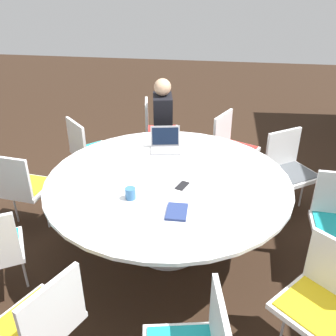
{
  "coord_description": "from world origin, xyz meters",
  "views": [
    {
      "loc": [
        2.7,
        0.39,
        2.33
      ],
      "look_at": [
        0.0,
        0.0,
        0.86
      ],
      "focal_mm": 40.0,
      "sensor_mm": 36.0,
      "label": 1
    }
  ],
  "objects_px": {
    "chair_1": "(89,148)",
    "chair_2": "(21,184)",
    "chair_0": "(157,128)",
    "chair_6": "(323,296)",
    "chair_4": "(42,320)",
    "laptop": "(165,144)",
    "chair_8": "(289,166)",
    "cell_phone": "(182,186)",
    "person_0": "(164,120)",
    "spiral_notebook": "(177,212)",
    "chair_9": "(232,144)",
    "coffee_cup": "(130,193)"
  },
  "relations": [
    {
      "from": "chair_0",
      "to": "person_0",
      "type": "relative_size",
      "value": 0.71
    },
    {
      "from": "spiral_notebook",
      "to": "coffee_cup",
      "type": "relative_size",
      "value": 2.34
    },
    {
      "from": "chair_4",
      "to": "chair_6",
      "type": "distance_m",
      "value": 1.72
    },
    {
      "from": "chair_2",
      "to": "chair_8",
      "type": "height_order",
      "value": "same"
    },
    {
      "from": "chair_0",
      "to": "chair_4",
      "type": "distance_m",
      "value": 3.01
    },
    {
      "from": "chair_2",
      "to": "coffee_cup",
      "type": "relative_size",
      "value": 9.46
    },
    {
      "from": "chair_4",
      "to": "laptop",
      "type": "distance_m",
      "value": 1.96
    },
    {
      "from": "spiral_notebook",
      "to": "person_0",
      "type": "bearing_deg",
      "value": -168.52
    },
    {
      "from": "chair_1",
      "to": "chair_6",
      "type": "bearing_deg",
      "value": 4.51
    },
    {
      "from": "laptop",
      "to": "chair_0",
      "type": "bearing_deg",
      "value": 93.36
    },
    {
      "from": "coffee_cup",
      "to": "chair_1",
      "type": "bearing_deg",
      "value": -148.26
    },
    {
      "from": "chair_2",
      "to": "chair_6",
      "type": "xyz_separation_m",
      "value": [
        1.01,
        2.54,
        0.0
      ]
    },
    {
      "from": "person_0",
      "to": "cell_phone",
      "type": "distance_m",
      "value": 1.62
    },
    {
      "from": "laptop",
      "to": "cell_phone",
      "type": "xyz_separation_m",
      "value": [
        0.67,
        0.24,
        -0.05
      ]
    },
    {
      "from": "chair_4",
      "to": "coffee_cup",
      "type": "distance_m",
      "value": 1.06
    },
    {
      "from": "chair_6",
      "to": "cell_phone",
      "type": "height_order",
      "value": "chair_6"
    },
    {
      "from": "chair_1",
      "to": "chair_2",
      "type": "relative_size",
      "value": 1.0
    },
    {
      "from": "chair_2",
      "to": "spiral_notebook",
      "type": "bearing_deg",
      "value": -13.75
    },
    {
      "from": "chair_4",
      "to": "chair_9",
      "type": "relative_size",
      "value": 1.0
    },
    {
      "from": "chair_0",
      "to": "chair_6",
      "type": "relative_size",
      "value": 1.0
    },
    {
      "from": "chair_1",
      "to": "spiral_notebook",
      "type": "relative_size",
      "value": 4.04
    },
    {
      "from": "chair_8",
      "to": "cell_phone",
      "type": "relative_size",
      "value": 5.52
    },
    {
      "from": "chair_8",
      "to": "chair_9",
      "type": "bearing_deg",
      "value": -72.24
    },
    {
      "from": "chair_0",
      "to": "coffee_cup",
      "type": "distance_m",
      "value": 2.06
    },
    {
      "from": "chair_0",
      "to": "chair_6",
      "type": "xyz_separation_m",
      "value": [
        2.59,
        1.5,
        0.0
      ]
    },
    {
      "from": "person_0",
      "to": "laptop",
      "type": "relative_size",
      "value": 3.78
    },
    {
      "from": "chair_9",
      "to": "person_0",
      "type": "xyz_separation_m",
      "value": [
        -0.15,
        -0.82,
        0.19
      ]
    },
    {
      "from": "chair_0",
      "to": "cell_phone",
      "type": "distance_m",
      "value": 1.88
    },
    {
      "from": "chair_6",
      "to": "chair_9",
      "type": "height_order",
      "value": "same"
    },
    {
      "from": "chair_2",
      "to": "spiral_notebook",
      "type": "xyz_separation_m",
      "value": [
        0.59,
        1.56,
        0.25
      ]
    },
    {
      "from": "chair_4",
      "to": "cell_phone",
      "type": "distance_m",
      "value": 1.42
    },
    {
      "from": "chair_2",
      "to": "chair_1",
      "type": "bearing_deg",
      "value": 73.59
    },
    {
      "from": "chair_6",
      "to": "chair_9",
      "type": "distance_m",
      "value": 2.29
    },
    {
      "from": "chair_0",
      "to": "spiral_notebook",
      "type": "distance_m",
      "value": 2.25
    },
    {
      "from": "chair_0",
      "to": "chair_4",
      "type": "xyz_separation_m",
      "value": [
        3.01,
        -0.16,
        0.0
      ]
    },
    {
      "from": "spiral_notebook",
      "to": "chair_4",
      "type": "bearing_deg",
      "value": -39.37
    },
    {
      "from": "chair_8",
      "to": "cell_phone",
      "type": "xyz_separation_m",
      "value": [
        0.97,
        -1.01,
        0.25
      ]
    },
    {
      "from": "chair_8",
      "to": "spiral_notebook",
      "type": "xyz_separation_m",
      "value": [
        1.35,
        -1.01,
        0.25
      ]
    },
    {
      "from": "chair_4",
      "to": "spiral_notebook",
      "type": "xyz_separation_m",
      "value": [
        -0.84,
        0.69,
        0.25
      ]
    },
    {
      "from": "chair_4",
      "to": "spiral_notebook",
      "type": "height_order",
      "value": "chair_4"
    },
    {
      "from": "chair_9",
      "to": "chair_6",
      "type": "bearing_deg",
      "value": 39.61
    },
    {
      "from": "chair_6",
      "to": "chair_9",
      "type": "bearing_deg",
      "value": -34.19
    },
    {
      "from": "chair_1",
      "to": "person_0",
      "type": "relative_size",
      "value": 0.71
    },
    {
      "from": "chair_0",
      "to": "cell_phone",
      "type": "xyz_separation_m",
      "value": [
        1.79,
        0.52,
        0.25
      ]
    },
    {
      "from": "chair_0",
      "to": "chair_4",
      "type": "relative_size",
      "value": 1.0
    },
    {
      "from": "chair_0",
      "to": "chair_1",
      "type": "relative_size",
      "value": 1.0
    },
    {
      "from": "chair_8",
      "to": "coffee_cup",
      "type": "bearing_deg",
      "value": 6.79
    },
    {
      "from": "chair_2",
      "to": "coffee_cup",
      "type": "bearing_deg",
      "value": -13.86
    },
    {
      "from": "coffee_cup",
      "to": "cell_phone",
      "type": "height_order",
      "value": "coffee_cup"
    },
    {
      "from": "chair_2",
      "to": "laptop",
      "type": "height_order",
      "value": "laptop"
    }
  ]
}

